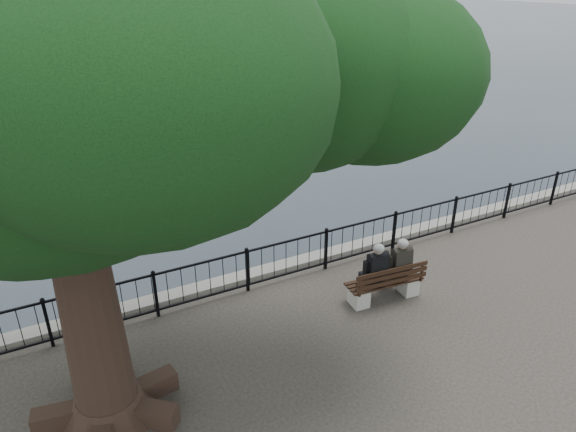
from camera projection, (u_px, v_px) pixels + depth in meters
harbor at (278, 287)px, 12.37m from camera, size 260.00×260.00×1.20m
railing at (288, 258)px, 11.52m from camera, size 22.06×0.06×1.00m
bench at (385, 287)px, 10.90m from camera, size 1.73×0.66×0.89m
person_left at (373, 273)px, 10.75m from camera, size 0.43×0.72×1.41m
person_right at (396, 268)px, 10.95m from camera, size 0.43×0.72×1.41m
tree at (109, 61)px, 6.25m from camera, size 10.00×6.98×8.17m
lion_monument at (80, 32)px, 50.00m from camera, size 5.98×5.98×8.83m
sailboat_b at (56, 120)px, 27.14m from camera, size 2.86×5.49×10.92m
sailboat_c at (266, 108)px, 29.59m from camera, size 1.39×4.88×9.48m
sailboat_d at (245, 94)px, 33.30m from camera, size 2.12×5.59×8.91m
sailboat_f at (117, 82)px, 36.54m from camera, size 2.45×5.00×10.23m
sailboat_g at (168, 74)px, 39.61m from camera, size 2.93×4.87×8.17m
sailboat_h at (18, 71)px, 40.52m from camera, size 3.40×5.33×12.42m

